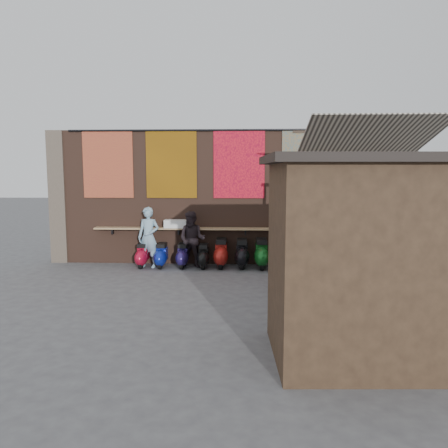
# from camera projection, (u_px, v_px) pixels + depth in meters

# --- Properties ---
(ground) EXTENTS (70.00, 70.00, 0.00)m
(ground) POSITION_uv_depth(u_px,v_px,m) (225.00, 285.00, 10.71)
(ground) COLOR #474749
(ground) RESTS_ON ground
(brick_wall) EXTENTS (10.00, 0.40, 4.00)m
(brick_wall) POSITION_uv_depth(u_px,v_px,m) (229.00, 198.00, 13.15)
(brick_wall) COLOR brown
(brick_wall) RESTS_ON ground
(pier_left) EXTENTS (0.50, 0.50, 4.00)m
(pier_left) POSITION_uv_depth(u_px,v_px,m) (60.00, 197.00, 13.37)
(pier_left) COLOR #4C4238
(pier_left) RESTS_ON ground
(pier_right) EXTENTS (0.50, 0.50, 4.00)m
(pier_right) POSITION_uv_depth(u_px,v_px,m) (404.00, 198.00, 12.93)
(pier_right) COLOR #4C4238
(pier_right) RESTS_ON ground
(eating_counter) EXTENTS (8.00, 0.32, 0.05)m
(eating_counter) POSITION_uv_depth(u_px,v_px,m) (229.00, 229.00, 12.89)
(eating_counter) COLOR #9E7A51
(eating_counter) RESTS_ON brick_wall
(shelf_box) EXTENTS (0.66, 0.30, 0.24)m
(shelf_box) POSITION_uv_depth(u_px,v_px,m) (176.00, 224.00, 12.91)
(shelf_box) COLOR white
(shelf_box) RESTS_ON eating_counter
(tapestry_redgold) EXTENTS (1.50, 0.02, 2.00)m
(tapestry_redgold) POSITION_uv_depth(u_px,v_px,m) (108.00, 164.00, 12.97)
(tapestry_redgold) COLOR maroon
(tapestry_redgold) RESTS_ON brick_wall
(tapestry_sun) EXTENTS (1.50, 0.02, 2.00)m
(tapestry_sun) POSITION_uv_depth(u_px,v_px,m) (171.00, 164.00, 12.88)
(tapestry_sun) COLOR orange
(tapestry_sun) RESTS_ON brick_wall
(tapestry_orange) EXTENTS (1.50, 0.02, 2.00)m
(tapestry_orange) POSITION_uv_depth(u_px,v_px,m) (239.00, 164.00, 12.80)
(tapestry_orange) COLOR red
(tapestry_orange) RESTS_ON brick_wall
(tapestry_multi) EXTENTS (1.50, 0.02, 2.00)m
(tapestry_multi) POSITION_uv_depth(u_px,v_px,m) (308.00, 164.00, 12.71)
(tapestry_multi) COLOR #236080
(tapestry_multi) RESTS_ON brick_wall
(hang_rail) EXTENTS (9.50, 0.06, 0.06)m
(hang_rail) POSITION_uv_depth(u_px,v_px,m) (229.00, 130.00, 12.68)
(hang_rail) COLOR black
(hang_rail) RESTS_ON brick_wall
(scooter_stool_0) EXTENTS (0.33, 0.74, 0.70)m
(scooter_stool_0) POSITION_uv_depth(u_px,v_px,m) (143.00, 255.00, 12.74)
(scooter_stool_0) COLOR #B80E2A
(scooter_stool_0) RESTS_ON ground
(scooter_stool_1) EXTENTS (0.33, 0.74, 0.71)m
(scooter_stool_1) POSITION_uv_depth(u_px,v_px,m) (162.00, 255.00, 12.69)
(scooter_stool_1) COLOR navy
(scooter_stool_1) RESTS_ON ground
(scooter_stool_2) EXTENTS (0.33, 0.74, 0.70)m
(scooter_stool_2) POSITION_uv_depth(u_px,v_px,m) (183.00, 255.00, 12.70)
(scooter_stool_2) COLOR #20164F
(scooter_stool_2) RESTS_ON ground
(scooter_stool_3) EXTENTS (0.33, 0.72, 0.69)m
(scooter_stool_3) POSITION_uv_depth(u_px,v_px,m) (204.00, 256.00, 12.64)
(scooter_stool_3) COLOR black
(scooter_stool_3) RESTS_ON ground
(scooter_stool_4) EXTENTS (0.39, 0.87, 0.83)m
(scooter_stool_4) POSITION_uv_depth(u_px,v_px,m) (221.00, 253.00, 12.69)
(scooter_stool_4) COLOR maroon
(scooter_stool_4) RESTS_ON ground
(scooter_stool_5) EXTENTS (0.39, 0.87, 0.82)m
(scooter_stool_5) POSITION_uv_depth(u_px,v_px,m) (242.00, 254.00, 12.66)
(scooter_stool_5) COLOR black
(scooter_stool_5) RESTS_ON ground
(scooter_stool_6) EXTENTS (0.40, 0.89, 0.85)m
(scooter_stool_6) POSITION_uv_depth(u_px,v_px,m) (261.00, 254.00, 12.60)
(scooter_stool_6) COLOR #10531A
(scooter_stool_6) RESTS_ON ground
(scooter_stool_7) EXTENTS (0.39, 0.88, 0.83)m
(scooter_stool_7) POSITION_uv_depth(u_px,v_px,m) (283.00, 254.00, 12.56)
(scooter_stool_7) COLOR maroon
(scooter_stool_7) RESTS_ON ground
(scooter_stool_8) EXTENTS (0.38, 0.85, 0.81)m
(scooter_stool_8) POSITION_uv_depth(u_px,v_px,m) (301.00, 254.00, 12.60)
(scooter_stool_8) COLOR #0D6021
(scooter_stool_8) RESTS_ON ground
(scooter_stool_9) EXTENTS (0.38, 0.86, 0.81)m
(scooter_stool_9) POSITION_uv_depth(u_px,v_px,m) (321.00, 254.00, 12.56)
(scooter_stool_9) COLOR #175F47
(scooter_stool_9) RESTS_ON ground
(diner_left) EXTENTS (0.72, 0.54, 1.77)m
(diner_left) POSITION_uv_depth(u_px,v_px,m) (149.00, 237.00, 12.68)
(diner_left) COLOR #84A9C0
(diner_left) RESTS_ON ground
(diner_right) EXTENTS (0.90, 0.76, 1.64)m
(diner_right) POSITION_uv_depth(u_px,v_px,m) (192.00, 240.00, 12.64)
(diner_right) COLOR #2C2227
(diner_right) RESTS_ON ground
(shopper_navy) EXTENTS (1.09, 0.97, 1.77)m
(shopper_navy) POSITION_uv_depth(u_px,v_px,m) (348.00, 255.00, 9.99)
(shopper_navy) COLOR black
(shopper_navy) RESTS_ON ground
(shopper_grey) EXTENTS (1.27, 0.80, 1.89)m
(shopper_grey) POSITION_uv_depth(u_px,v_px,m) (413.00, 253.00, 9.96)
(shopper_grey) COLOR slate
(shopper_grey) RESTS_ON ground
(shopper_tan) EXTENTS (0.83, 0.86, 1.48)m
(shopper_tan) POSITION_uv_depth(u_px,v_px,m) (344.00, 253.00, 10.94)
(shopper_tan) COLOR #988B60
(shopper_tan) RESTS_ON ground
(market_stall) EXTENTS (2.76, 2.12, 2.90)m
(market_stall) POSITION_uv_depth(u_px,v_px,m) (366.00, 263.00, 6.44)
(market_stall) COLOR black
(market_stall) RESTS_ON ground
(stall_roof) EXTENTS (3.10, 2.44, 0.12)m
(stall_roof) POSITION_uv_depth(u_px,v_px,m) (370.00, 159.00, 6.25)
(stall_roof) COLOR black
(stall_roof) RESTS_ON market_stall
(stall_sign) EXTENTS (1.20, 0.09, 0.50)m
(stall_sign) POSITION_uv_depth(u_px,v_px,m) (348.00, 212.00, 7.38)
(stall_sign) COLOR gold
(stall_sign) RESTS_ON market_stall
(stall_shelf) EXTENTS (2.22, 0.20, 0.06)m
(stall_shelf) POSITION_uv_depth(u_px,v_px,m) (346.00, 272.00, 7.51)
(stall_shelf) COLOR #473321
(stall_shelf) RESTS_ON market_stall
(awning_canvas) EXTENTS (3.20, 3.28, 0.97)m
(awning_canvas) POSITION_uv_depth(u_px,v_px,m) (365.00, 141.00, 11.03)
(awning_canvas) COLOR beige
(awning_canvas) RESTS_ON brick_wall
(awning_ledger) EXTENTS (3.30, 0.08, 0.12)m
(awning_ledger) POSITION_uv_depth(u_px,v_px,m) (350.00, 131.00, 12.56)
(awning_ledger) COLOR #33261C
(awning_ledger) RESTS_ON brick_wall
(awning_header) EXTENTS (3.00, 0.08, 0.08)m
(awning_header) POSITION_uv_depth(u_px,v_px,m) (383.00, 158.00, 9.60)
(awning_header) COLOR black
(awning_header) RESTS_ON awning_post_left
(awning_post_left) EXTENTS (0.09, 0.09, 3.10)m
(awning_post_left) POSITION_uv_depth(u_px,v_px,m) (317.00, 226.00, 9.84)
(awning_post_left) COLOR black
(awning_post_left) RESTS_ON ground
(awning_post_right) EXTENTS (0.09, 0.09, 3.10)m
(awning_post_right) POSITION_uv_depth(u_px,v_px,m) (444.00, 227.00, 9.72)
(awning_post_right) COLOR black
(awning_post_right) RESTS_ON ground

